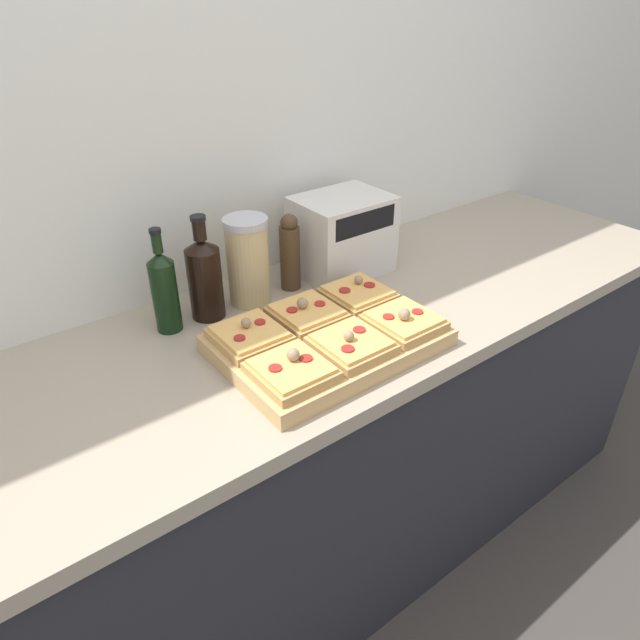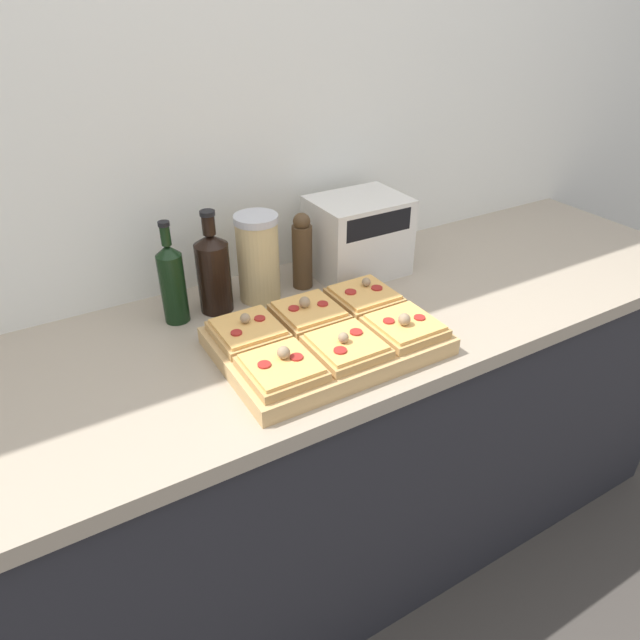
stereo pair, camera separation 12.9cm
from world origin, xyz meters
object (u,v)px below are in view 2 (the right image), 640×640
Objects in this scene: olive_oil_bottle at (172,282)px; toaster_oven at (358,236)px; wine_bottle at (213,271)px; pepper_mill at (302,251)px; cutting_board at (327,341)px; grain_jar_tall at (258,258)px.

olive_oil_bottle is 0.93× the size of toaster_oven.
wine_bottle is 0.25m from pepper_mill.
wine_bottle is at bearing 180.00° from pepper_mill.
olive_oil_bottle is at bearing 130.59° from cutting_board.
pepper_mill is at bearing -0.00° from grain_jar_tall.
toaster_oven is (0.43, -0.00, 0.00)m from wine_bottle.
grain_jar_tall reaches higher than pepper_mill.
toaster_oven is at bearing -0.09° from olive_oil_bottle.
olive_oil_bottle is at bearing 180.00° from pepper_mill.
grain_jar_tall reaches higher than cutting_board.
pepper_mill is (0.13, -0.00, -0.01)m from grain_jar_tall.
grain_jar_tall is 1.09× the size of pepper_mill.
wine_bottle is at bearing -0.00° from olive_oil_bottle.
grain_jar_tall is 0.13m from pepper_mill.
olive_oil_bottle is 0.35m from pepper_mill.
wine_bottle is 0.43m from toaster_oven.
cutting_board is 1.85× the size of wine_bottle.
toaster_oven reaches higher than pepper_mill.
olive_oil_bottle is at bearing 180.00° from wine_bottle.
cutting_board is 0.32m from pepper_mill.
olive_oil_bottle is 1.13× the size of grain_jar_tall.
grain_jar_tall is at bearing 95.20° from cutting_board.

